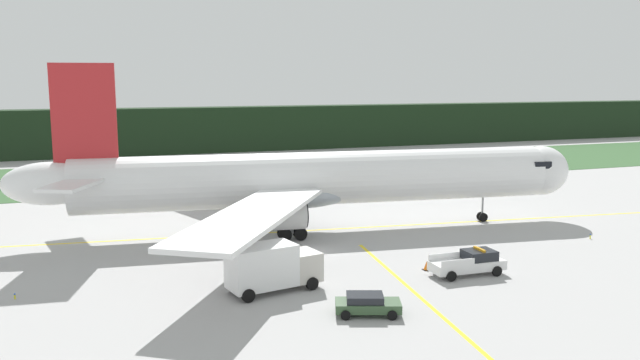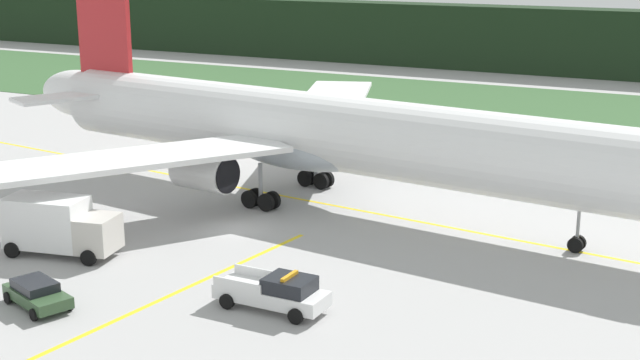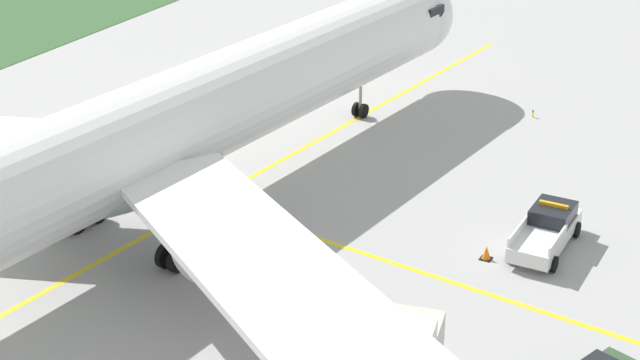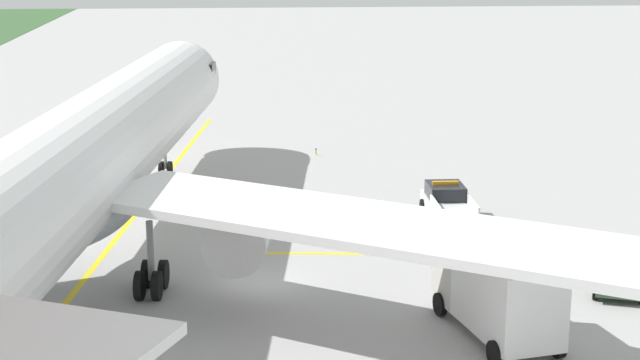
% 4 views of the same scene
% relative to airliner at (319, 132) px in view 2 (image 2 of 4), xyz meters
% --- Properties ---
extents(ground, '(320.00, 320.00, 0.00)m').
position_rel_airliner_xyz_m(ground, '(-2.17, -7.28, -4.89)').
color(ground, '#A3A2A1').
extents(grass_verge, '(320.00, 31.40, 0.04)m').
position_rel_airliner_xyz_m(grass_verge, '(-2.17, 40.27, -4.87)').
color(grass_verge, '#345830').
rests_on(grass_verge, ground).
extents(distant_tree_line, '(288.00, 5.86, 8.80)m').
position_rel_airliner_xyz_m(distant_tree_line, '(-2.17, 69.71, -0.49)').
color(distant_tree_line, black).
rests_on(distant_tree_line, ground).
extents(taxiway_centerline_main, '(71.07, 8.81, 0.01)m').
position_rel_airliner_xyz_m(taxiway_centerline_main, '(0.75, -0.09, -4.89)').
color(taxiway_centerline_main, yellow).
rests_on(taxiway_centerline_main, ground).
extents(taxiway_centerline_spur, '(3.32, 25.29, 0.01)m').
position_rel_airliner_xyz_m(taxiway_centerline_spur, '(0.70, -19.25, -4.89)').
color(taxiway_centerline_spur, yellow).
rests_on(taxiway_centerline_spur, ground).
extents(airliner, '(54.13, 45.97, 15.66)m').
position_rel_airliner_xyz_m(airliner, '(0.00, 0.00, 0.00)').
color(airliner, white).
rests_on(airliner, ground).
extents(ops_pickup_truck, '(5.62, 2.32, 1.94)m').
position_rel_airliner_xyz_m(ops_pickup_truck, '(6.44, -17.20, -3.99)').
color(ops_pickup_truck, silver).
rests_on(ops_pickup_truck, ground).
extents(catering_truck, '(6.77, 3.73, 3.46)m').
position_rel_airliner_xyz_m(catering_truck, '(-8.35, -15.90, -3.14)').
color(catering_truck, beige).
rests_on(catering_truck, ground).
extents(staff_car, '(4.37, 3.04, 1.30)m').
position_rel_airliner_xyz_m(staff_car, '(-4.04, -22.13, -4.19)').
color(staff_car, '#314D2E').
rests_on(staff_car, ground).
extents(apron_cone, '(0.54, 0.54, 0.67)m').
position_rel_airliner_xyz_m(apron_cone, '(3.99, -15.11, -4.57)').
color(apron_cone, black).
rests_on(apron_cone, ground).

